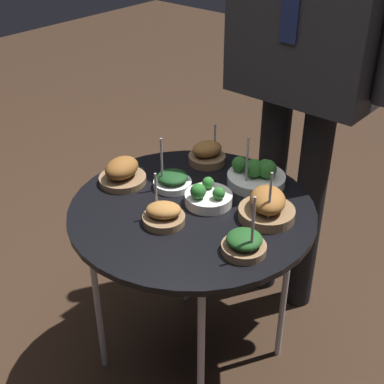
{
  "coord_description": "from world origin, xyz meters",
  "views": [
    {
      "loc": [
        0.82,
        -0.96,
        1.45
      ],
      "look_at": [
        0.0,
        0.0,
        0.67
      ],
      "focal_mm": 50.0,
      "sensor_mm": 36.0,
      "label": 1
    }
  ],
  "objects_px": {
    "bowl_spinach_far_rim": "(244,243)",
    "bowl_roast_mid_right": "(207,154)",
    "bowl_roast_center": "(267,207)",
    "bowl_roast_front_right": "(164,215)",
    "bowl_broccoli_front_center": "(256,175)",
    "waiter_figure": "(309,24)",
    "bowl_roast_back_right": "(122,173)",
    "serving_cart": "(192,219)",
    "bowl_spinach_mid_left": "(172,180)",
    "bowl_broccoli_front_left": "(208,197)"
  },
  "relations": [
    {
      "from": "bowl_spinach_far_rim",
      "to": "bowl_roast_mid_right",
      "type": "xyz_separation_m",
      "value": [
        -0.37,
        0.3,
        0.0
      ]
    },
    {
      "from": "bowl_spinach_far_rim",
      "to": "bowl_roast_center",
      "type": "height_order",
      "value": "bowl_spinach_far_rim"
    },
    {
      "from": "bowl_roast_front_right",
      "to": "bowl_broccoli_front_center",
      "type": "xyz_separation_m",
      "value": [
        0.07,
        0.33,
        0.0
      ]
    },
    {
      "from": "bowl_spinach_far_rim",
      "to": "bowl_broccoli_front_center",
      "type": "bearing_deg",
      "value": 119.59
    },
    {
      "from": "bowl_roast_front_right",
      "to": "waiter_figure",
      "type": "height_order",
      "value": "waiter_figure"
    },
    {
      "from": "bowl_roast_front_right",
      "to": "bowl_roast_back_right",
      "type": "bearing_deg",
      "value": 162.83
    },
    {
      "from": "bowl_roast_front_right",
      "to": "bowl_roast_mid_right",
      "type": "height_order",
      "value": "bowl_roast_front_right"
    },
    {
      "from": "bowl_roast_front_right",
      "to": "bowl_roast_mid_right",
      "type": "relative_size",
      "value": 1.1
    },
    {
      "from": "bowl_spinach_far_rim",
      "to": "bowl_roast_center",
      "type": "xyz_separation_m",
      "value": [
        -0.04,
        0.16,
        0.01
      ]
    },
    {
      "from": "serving_cart",
      "to": "bowl_roast_back_right",
      "type": "xyz_separation_m",
      "value": [
        -0.25,
        -0.03,
        0.07
      ]
    },
    {
      "from": "bowl_spinach_mid_left",
      "to": "bowl_roast_back_right",
      "type": "distance_m",
      "value": 0.16
    },
    {
      "from": "waiter_figure",
      "to": "bowl_spinach_far_rim",
      "type": "bearing_deg",
      "value": -70.97
    },
    {
      "from": "bowl_spinach_far_rim",
      "to": "waiter_figure",
      "type": "bearing_deg",
      "value": 109.03
    },
    {
      "from": "bowl_roast_mid_right",
      "to": "bowl_spinach_far_rim",
      "type": "bearing_deg",
      "value": -39.73
    },
    {
      "from": "bowl_roast_center",
      "to": "bowl_roast_mid_right",
      "type": "xyz_separation_m",
      "value": [
        -0.32,
        0.14,
        -0.01
      ]
    },
    {
      "from": "bowl_roast_center",
      "to": "bowl_broccoli_front_center",
      "type": "relative_size",
      "value": 0.95
    },
    {
      "from": "bowl_spinach_mid_left",
      "to": "bowl_roast_front_right",
      "type": "height_order",
      "value": "bowl_spinach_mid_left"
    },
    {
      "from": "bowl_roast_mid_right",
      "to": "bowl_broccoli_front_left",
      "type": "bearing_deg",
      "value": -50.36
    },
    {
      "from": "bowl_spinach_mid_left",
      "to": "bowl_roast_back_right",
      "type": "relative_size",
      "value": 1.17
    },
    {
      "from": "serving_cart",
      "to": "bowl_roast_back_right",
      "type": "bearing_deg",
      "value": -172.49
    },
    {
      "from": "bowl_roast_back_right",
      "to": "bowl_broccoli_front_center",
      "type": "bearing_deg",
      "value": 39.36
    },
    {
      "from": "serving_cart",
      "to": "bowl_broccoli_front_center",
      "type": "xyz_separation_m",
      "value": [
        0.06,
        0.22,
        0.07
      ]
    },
    {
      "from": "bowl_broccoli_front_center",
      "to": "waiter_figure",
      "type": "relative_size",
      "value": 0.11
    },
    {
      "from": "bowl_roast_center",
      "to": "waiter_figure",
      "type": "distance_m",
      "value": 0.58
    },
    {
      "from": "serving_cart",
      "to": "bowl_roast_mid_right",
      "type": "xyz_separation_m",
      "value": [
        -0.13,
        0.23,
        0.07
      ]
    },
    {
      "from": "bowl_broccoli_front_left",
      "to": "bowl_spinach_mid_left",
      "type": "bearing_deg",
      "value": 179.21
    },
    {
      "from": "bowl_spinach_far_rim",
      "to": "bowl_roast_mid_right",
      "type": "relative_size",
      "value": 1.43
    },
    {
      "from": "bowl_spinach_far_rim",
      "to": "bowl_roast_back_right",
      "type": "distance_m",
      "value": 0.48
    },
    {
      "from": "waiter_figure",
      "to": "bowl_broccoli_front_left",
      "type": "bearing_deg",
      "value": -91.72
    },
    {
      "from": "bowl_roast_back_right",
      "to": "serving_cart",
      "type": "bearing_deg",
      "value": 7.51
    },
    {
      "from": "bowl_spinach_mid_left",
      "to": "bowl_roast_mid_right",
      "type": "distance_m",
      "value": 0.19
    },
    {
      "from": "serving_cart",
      "to": "bowl_spinach_far_rim",
      "type": "bearing_deg",
      "value": -17.21
    },
    {
      "from": "bowl_roast_center",
      "to": "serving_cart",
      "type": "bearing_deg",
      "value": -154.38
    },
    {
      "from": "bowl_spinach_mid_left",
      "to": "bowl_roast_front_right",
      "type": "distance_m",
      "value": 0.19
    },
    {
      "from": "bowl_broccoli_front_center",
      "to": "bowl_broccoli_front_left",
      "type": "distance_m",
      "value": 0.19
    },
    {
      "from": "bowl_spinach_far_rim",
      "to": "bowl_roast_back_right",
      "type": "xyz_separation_m",
      "value": [
        -0.48,
        0.04,
        0.01
      ]
    },
    {
      "from": "bowl_spinach_mid_left",
      "to": "bowl_broccoli_front_center",
      "type": "bearing_deg",
      "value": 44.9
    },
    {
      "from": "bowl_roast_mid_right",
      "to": "waiter_figure",
      "type": "xyz_separation_m",
      "value": [
        0.17,
        0.26,
        0.39
      ]
    },
    {
      "from": "serving_cart",
      "to": "waiter_figure",
      "type": "relative_size",
      "value": 0.42
    },
    {
      "from": "bowl_broccoli_front_center",
      "to": "bowl_roast_back_right",
      "type": "bearing_deg",
      "value": -140.64
    },
    {
      "from": "serving_cart",
      "to": "bowl_roast_center",
      "type": "bearing_deg",
      "value": 25.62
    },
    {
      "from": "bowl_broccoli_front_center",
      "to": "bowl_roast_back_right",
      "type": "height_order",
      "value": "bowl_broccoli_front_center"
    },
    {
      "from": "bowl_broccoli_front_center",
      "to": "bowl_broccoli_front_left",
      "type": "height_order",
      "value": "bowl_broccoli_front_center"
    },
    {
      "from": "bowl_spinach_far_rim",
      "to": "bowl_roast_front_right",
      "type": "bearing_deg",
      "value": -171.61
    },
    {
      "from": "bowl_broccoli_front_left",
      "to": "serving_cart",
      "type": "bearing_deg",
      "value": -117.28
    },
    {
      "from": "bowl_roast_front_right",
      "to": "bowl_broccoli_front_center",
      "type": "bearing_deg",
      "value": 77.63
    },
    {
      "from": "bowl_roast_center",
      "to": "bowl_broccoli_front_left",
      "type": "xyz_separation_m",
      "value": [
        -0.17,
        -0.05,
        -0.01
      ]
    },
    {
      "from": "bowl_spinach_mid_left",
      "to": "bowl_roast_mid_right",
      "type": "xyz_separation_m",
      "value": [
        -0.02,
        0.19,
        0.01
      ]
    },
    {
      "from": "bowl_roast_center",
      "to": "bowl_broccoli_front_center",
      "type": "distance_m",
      "value": 0.18
    },
    {
      "from": "bowl_roast_front_right",
      "to": "bowl_roast_back_right",
      "type": "height_order",
      "value": "bowl_roast_front_right"
    }
  ]
}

